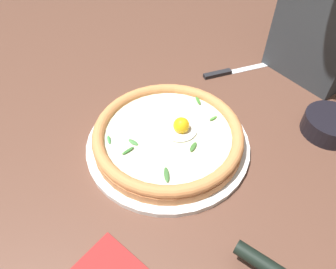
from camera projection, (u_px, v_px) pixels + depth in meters
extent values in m
cube|color=brown|center=(188.00, 151.00, 0.64)|extent=(2.40, 2.40, 0.03)
cylinder|color=white|center=(168.00, 143.00, 0.63)|extent=(0.34, 0.34, 0.01)
cylinder|color=#CF844D|center=(168.00, 138.00, 0.62)|extent=(0.30, 0.30, 0.02)
torus|color=#D3844B|center=(168.00, 132.00, 0.61)|extent=(0.30, 0.30, 0.02)
cylinder|color=beige|center=(168.00, 134.00, 0.61)|extent=(0.26, 0.26, 0.00)
ellipsoid|color=white|center=(181.00, 131.00, 0.61)|extent=(0.06, 0.06, 0.01)
sphere|color=yellow|center=(181.00, 125.00, 0.60)|extent=(0.03, 0.03, 0.03)
ellipsoid|color=#4C9239|center=(213.00, 118.00, 0.63)|extent=(0.02, 0.01, 0.01)
ellipsoid|color=#419146|center=(109.00, 140.00, 0.59)|extent=(0.01, 0.02, 0.01)
ellipsoid|color=#34702C|center=(128.00, 150.00, 0.57)|extent=(0.03, 0.01, 0.01)
ellipsoid|color=#478542|center=(133.00, 142.00, 0.59)|extent=(0.02, 0.02, 0.01)
ellipsoid|color=#3A6A31|center=(167.00, 175.00, 0.53)|extent=(0.02, 0.03, 0.00)
ellipsoid|color=#3A6C2D|center=(193.00, 147.00, 0.58)|extent=(0.03, 0.02, 0.01)
ellipsoid|color=#3C802F|center=(198.00, 100.00, 0.67)|extent=(0.02, 0.03, 0.01)
cylinder|color=black|center=(330.00, 125.00, 0.65)|extent=(0.11, 0.11, 0.04)
cylinder|color=black|center=(268.00, 266.00, 0.43)|extent=(0.06, 0.10, 0.02)
cube|color=silver|center=(252.00, 67.00, 0.83)|extent=(0.13, 0.04, 0.00)
cube|color=black|center=(218.00, 74.00, 0.80)|extent=(0.08, 0.03, 0.01)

